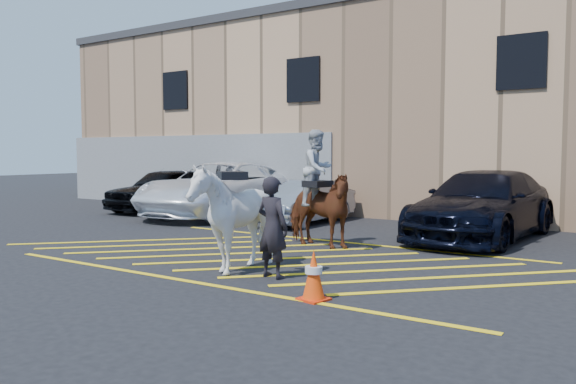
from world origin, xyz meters
The scene contains 11 objects.
ground centered at (0.00, 0.00, 0.00)m, with size 90.00×90.00×0.00m, color black.
car_black_suv centered at (-8.79, 5.15, 0.78)m, with size 1.85×4.60×1.57m, color black.
car_white_pickup centered at (-6.00, 4.98, 0.91)m, with size 3.00×6.51×1.81m, color white.
car_silver_sedan centered at (-2.56, 4.80, 0.64)m, with size 1.36×3.89×1.28m, color gray.
car_blue_suv centered at (2.65, 4.65, 0.83)m, with size 2.34×5.75×1.67m, color black.
handler centered at (0.80, -1.80, 0.86)m, with size 0.63×0.41×1.72m, color black.
warehouse centered at (-0.01, 11.99, 3.65)m, with size 32.42×10.20×7.30m.
hatching_zone centered at (0.00, -0.30, 0.01)m, with size 12.60×5.12×0.01m.
mounted_bay centered at (-0.12, 1.29, 1.06)m, with size 2.12×1.26×2.62m.
saddled_white centered at (-0.04, -1.82, 0.97)m, with size 2.33×2.34×1.93m.
traffic_cone centered at (2.13, -2.68, 0.37)m, with size 0.45×0.45×0.73m.
Camera 1 is at (6.15, -9.51, 2.11)m, focal length 35.00 mm.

